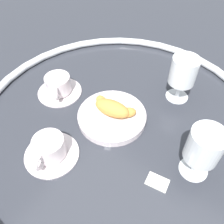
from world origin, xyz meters
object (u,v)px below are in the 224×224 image
Objects in this scene: croissant_large at (113,108)px; sugar_packet at (157,182)px; juice_glass_right at (204,147)px; coffee_cup_far at (50,149)px; pastry_plate at (112,116)px; juice_glass_left at (183,73)px; coffee_cup_near at (59,86)px.

croissant_large is 2.71× the size of sugar_packet.
juice_glass_right is 0.13m from sugar_packet.
coffee_cup_far is 0.27m from sugar_packet.
pastry_plate reaches higher than sugar_packet.
juice_glass_left is at bearing 124.02° from juice_glass_right.
coffee_cup_near is at bearing -178.25° from pastry_plate.
juice_glass_left is (0.11, 0.19, 0.08)m from pastry_plate.
sugar_packet is at bearing -12.87° from coffee_cup_near.
sugar_packet is (0.25, 0.09, -0.02)m from coffee_cup_far.
juice_glass_left reaches higher than coffee_cup_far.
juice_glass_left is at bearing 98.98° from sugar_packet.
pastry_plate is 0.22m from sugar_packet.
pastry_plate is 1.41× the size of coffee_cup_near.
coffee_cup_near is at bearing 159.36° from sugar_packet.
sugar_packet is at bearing -73.25° from juice_glass_left.
sugar_packet is (0.20, -0.10, -0.01)m from pastry_plate.
croissant_large is (-0.00, 0.00, 0.03)m from pastry_plate.
sugar_packet is at bearing -26.73° from croissant_large.
juice_glass_left is (0.16, 0.37, 0.07)m from coffee_cup_far.
juice_glass_left is at bearing 32.71° from coffee_cup_near.
coffee_cup_far is at bearing -151.14° from juice_glass_right.
coffee_cup_far is (-0.05, -0.19, -0.02)m from croissant_large.
juice_glass_left is at bearing 60.10° from pastry_plate.
coffee_cup_far is at bearing -51.24° from coffee_cup_near.
coffee_cup_far is 0.35m from juice_glass_right.
croissant_large reaches higher than coffee_cup_far.
juice_glass_right is at bearing -3.85° from pastry_plate.
coffee_cup_far is at bearing -168.28° from sugar_packet.
coffee_cup_far is 0.97× the size of juice_glass_right.
croissant_large is 1.00× the size of coffee_cup_near.
pastry_plate is 0.19m from coffee_cup_far.
pastry_plate is at bearing -119.90° from juice_glass_left.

